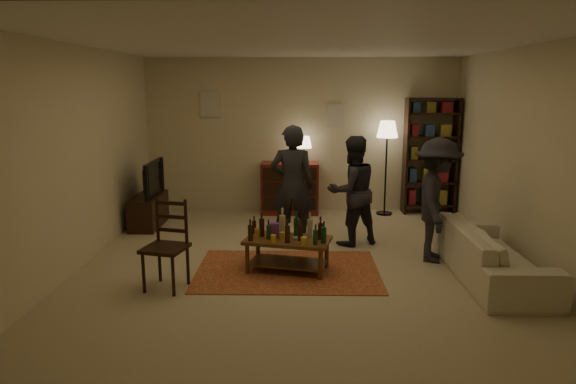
{
  "coord_description": "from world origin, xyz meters",
  "views": [
    {
      "loc": [
        -0.06,
        -6.14,
        2.21
      ],
      "look_at": [
        -0.18,
        0.1,
        0.92
      ],
      "focal_mm": 32.0,
      "sensor_mm": 36.0,
      "label": 1
    }
  ],
  "objects_px": {
    "floor_lamp": "(387,136)",
    "sofa": "(492,253)",
    "dresser": "(290,187)",
    "person_by_sofa": "(436,200)",
    "coffee_table": "(288,241)",
    "person_right": "(352,191)",
    "dining_chair": "(168,241)",
    "person_left": "(292,186)",
    "tv_stand": "(149,203)",
    "bookshelf": "(430,155)"
  },
  "relations": [
    {
      "from": "floor_lamp",
      "to": "sofa",
      "type": "distance_m",
      "value": 3.32
    },
    {
      "from": "dresser",
      "to": "person_by_sofa",
      "type": "relative_size",
      "value": 0.86
    },
    {
      "from": "coffee_table",
      "to": "dresser",
      "type": "xyz_separation_m",
      "value": [
        -0.01,
        2.93,
        0.09
      ]
    },
    {
      "from": "person_right",
      "to": "person_by_sofa",
      "type": "distance_m",
      "value": 1.2
    },
    {
      "from": "sofa",
      "to": "person_right",
      "type": "distance_m",
      "value": 2.04
    },
    {
      "from": "coffee_table",
      "to": "floor_lamp",
      "type": "distance_m",
      "value": 3.45
    },
    {
      "from": "coffee_table",
      "to": "person_right",
      "type": "distance_m",
      "value": 1.48
    },
    {
      "from": "dining_chair",
      "to": "person_left",
      "type": "height_order",
      "value": "person_left"
    },
    {
      "from": "tv_stand",
      "to": "person_left",
      "type": "height_order",
      "value": "person_left"
    },
    {
      "from": "floor_lamp",
      "to": "person_right",
      "type": "relative_size",
      "value": 1.06
    },
    {
      "from": "dining_chair",
      "to": "sofa",
      "type": "bearing_deg",
      "value": 18.94
    },
    {
      "from": "tv_stand",
      "to": "person_right",
      "type": "height_order",
      "value": "person_right"
    },
    {
      "from": "tv_stand",
      "to": "person_left",
      "type": "relative_size",
      "value": 0.62
    },
    {
      "from": "coffee_table",
      "to": "person_by_sofa",
      "type": "bearing_deg",
      "value": 13.35
    },
    {
      "from": "dresser",
      "to": "person_by_sofa",
      "type": "bearing_deg",
      "value": -52.71
    },
    {
      "from": "tv_stand",
      "to": "bookshelf",
      "type": "xyz_separation_m",
      "value": [
        4.69,
        0.98,
        0.65
      ]
    },
    {
      "from": "person_right",
      "to": "person_by_sofa",
      "type": "bearing_deg",
      "value": 121.67
    },
    {
      "from": "sofa",
      "to": "person_by_sofa",
      "type": "distance_m",
      "value": 0.94
    },
    {
      "from": "person_right",
      "to": "dining_chair",
      "type": "bearing_deg",
      "value": 12.24
    },
    {
      "from": "bookshelf",
      "to": "floor_lamp",
      "type": "height_order",
      "value": "bookshelf"
    },
    {
      "from": "tv_stand",
      "to": "dining_chair",
      "type": "bearing_deg",
      "value": -69.5
    },
    {
      "from": "tv_stand",
      "to": "coffee_table",
      "type": "bearing_deg",
      "value": -41.67
    },
    {
      "from": "coffee_table",
      "to": "sofa",
      "type": "relative_size",
      "value": 0.53
    },
    {
      "from": "dresser",
      "to": "sofa",
      "type": "height_order",
      "value": "dresser"
    },
    {
      "from": "dresser",
      "to": "person_left",
      "type": "bearing_deg",
      "value": -88.25
    },
    {
      "from": "dresser",
      "to": "bookshelf",
      "type": "bearing_deg",
      "value": 1.57
    },
    {
      "from": "tv_stand",
      "to": "dresser",
      "type": "bearing_deg",
      "value": 22.07
    },
    {
      "from": "dining_chair",
      "to": "person_by_sofa",
      "type": "distance_m",
      "value": 3.35
    },
    {
      "from": "dresser",
      "to": "person_by_sofa",
      "type": "distance_m",
      "value": 3.14
    },
    {
      "from": "person_right",
      "to": "floor_lamp",
      "type": "bearing_deg",
      "value": -137.91
    },
    {
      "from": "person_left",
      "to": "person_right",
      "type": "bearing_deg",
      "value": -175.53
    },
    {
      "from": "coffee_table",
      "to": "dining_chair",
      "type": "height_order",
      "value": "dining_chair"
    },
    {
      "from": "tv_stand",
      "to": "floor_lamp",
      "type": "height_order",
      "value": "floor_lamp"
    },
    {
      "from": "tv_stand",
      "to": "person_right",
      "type": "distance_m",
      "value": 3.3
    },
    {
      "from": "dresser",
      "to": "person_right",
      "type": "relative_size",
      "value": 0.88
    },
    {
      "from": "bookshelf",
      "to": "floor_lamp",
      "type": "distance_m",
      "value": 0.86
    },
    {
      "from": "coffee_table",
      "to": "person_by_sofa",
      "type": "height_order",
      "value": "person_by_sofa"
    },
    {
      "from": "dresser",
      "to": "person_right",
      "type": "height_order",
      "value": "person_right"
    },
    {
      "from": "person_left",
      "to": "coffee_table",
      "type": "bearing_deg",
      "value": 89.78
    },
    {
      "from": "bookshelf",
      "to": "person_by_sofa",
      "type": "distance_m",
      "value": 2.62
    },
    {
      "from": "person_left",
      "to": "person_by_sofa",
      "type": "bearing_deg",
      "value": 162.94
    },
    {
      "from": "person_left",
      "to": "person_by_sofa",
      "type": "distance_m",
      "value": 1.94
    },
    {
      "from": "sofa",
      "to": "tv_stand",
      "type": "bearing_deg",
      "value": 64.66
    },
    {
      "from": "dresser",
      "to": "bookshelf",
      "type": "height_order",
      "value": "bookshelf"
    },
    {
      "from": "bookshelf",
      "to": "dresser",
      "type": "bearing_deg",
      "value": -178.43
    },
    {
      "from": "tv_stand",
      "to": "person_by_sofa",
      "type": "xyz_separation_m",
      "value": [
        4.14,
        -1.57,
        0.41
      ]
    },
    {
      "from": "person_by_sofa",
      "to": "dining_chair",
      "type": "bearing_deg",
      "value": 120.74
    },
    {
      "from": "coffee_table",
      "to": "person_left",
      "type": "relative_size",
      "value": 0.65
    },
    {
      "from": "bookshelf",
      "to": "person_right",
      "type": "distance_m",
      "value": 2.45
    },
    {
      "from": "floor_lamp",
      "to": "person_by_sofa",
      "type": "relative_size",
      "value": 1.03
    }
  ]
}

